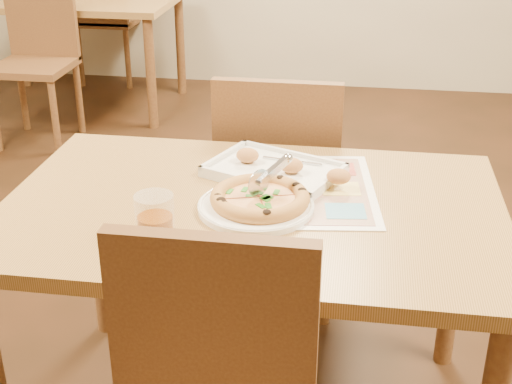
# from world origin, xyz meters

# --- Properties ---
(dining_table) EXTENTS (1.30, 0.85, 0.72)m
(dining_table) POSITION_xyz_m (0.00, 0.00, 0.63)
(dining_table) COLOR #A57A42
(dining_table) RESTS_ON ground
(chair_far) EXTENTS (0.42, 0.42, 0.47)m
(chair_far) POSITION_xyz_m (-0.00, 0.60, 0.57)
(chair_far) COLOR brown
(chair_far) RESTS_ON ground
(bg_table) EXTENTS (1.30, 0.85, 0.72)m
(bg_table) POSITION_xyz_m (-1.60, 2.80, 0.63)
(bg_table) COLOR #A57A42
(bg_table) RESTS_ON ground
(bg_chair_near) EXTENTS (0.42, 0.42, 0.47)m
(bg_chair_near) POSITION_xyz_m (-1.60, 2.20, 0.57)
(bg_chair_near) COLOR brown
(bg_chair_near) RESTS_ON ground
(bg_chair_far) EXTENTS (0.42, 0.42, 0.47)m
(bg_chair_far) POSITION_xyz_m (-1.60, 3.30, 0.57)
(bg_chair_far) COLOR brown
(bg_chair_far) RESTS_ON ground
(plate) EXTENTS (0.38, 0.38, 0.02)m
(plate) POSITION_xyz_m (0.02, -0.03, 0.73)
(plate) COLOR white
(plate) RESTS_ON dining_table
(pizza) EXTENTS (0.26, 0.26, 0.04)m
(pizza) POSITION_xyz_m (0.02, -0.03, 0.75)
(pizza) COLOR #E1A44D
(pizza) RESTS_ON plate
(pizza_cutter) EXTENTS (0.10, 0.12, 0.08)m
(pizza_cutter) POSITION_xyz_m (0.04, 0.01, 0.80)
(pizza_cutter) COLOR silver
(pizza_cutter) RESTS_ON pizza
(appetizer_tray) EXTENTS (0.43, 0.36, 0.06)m
(appetizer_tray) POSITION_xyz_m (0.04, 0.18, 0.74)
(appetizer_tray) COLOR white
(appetizer_tray) RESTS_ON dining_table
(glass_tumbler) EXTENTS (0.09, 0.09, 0.11)m
(glass_tumbler) POSITION_xyz_m (-0.19, -0.23, 0.77)
(glass_tumbler) COLOR #863D0A
(glass_tumbler) RESTS_ON dining_table
(menu) EXTENTS (0.39, 0.51, 0.00)m
(menu) POSITION_xyz_m (0.15, 0.11, 0.72)
(menu) COLOR white
(menu) RESTS_ON dining_table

